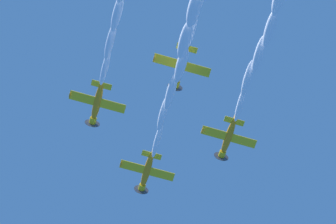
{
  "coord_description": "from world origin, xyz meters",
  "views": [
    {
      "loc": [
        -42.42,
        -15.07,
        2.05
      ],
      "look_at": [
        -14.96,
        -5.65,
        87.08
      ],
      "focal_mm": 66.36,
      "sensor_mm": 36.0,
      "label": 1
    }
  ],
  "objects_px": {
    "airplane_lead": "(146,172)",
    "airplane_left_wingman": "(97,104)",
    "airplane_slot_tail": "(181,67)",
    "airplane_right_wingman": "(228,139)"
  },
  "relations": [
    {
      "from": "airplane_lead",
      "to": "airplane_left_wingman",
      "type": "relative_size",
      "value": 1.0
    },
    {
      "from": "airplane_left_wingman",
      "to": "airplane_slot_tail",
      "type": "relative_size",
      "value": 1.0
    },
    {
      "from": "airplane_slot_tail",
      "to": "airplane_right_wingman",
      "type": "bearing_deg",
      "value": -13.7
    },
    {
      "from": "airplane_left_wingman",
      "to": "airplane_right_wingman",
      "type": "bearing_deg",
      "value": -55.17
    },
    {
      "from": "airplane_lead",
      "to": "airplane_left_wingman",
      "type": "height_order",
      "value": "airplane_left_wingman"
    },
    {
      "from": "airplane_right_wingman",
      "to": "airplane_lead",
      "type": "bearing_deg",
      "value": 85.75
    },
    {
      "from": "airplane_left_wingman",
      "to": "airplane_slot_tail",
      "type": "xyz_separation_m",
      "value": [
        -1.25,
        -13.48,
        -0.02
      ]
    },
    {
      "from": "airplane_lead",
      "to": "airplane_slot_tail",
      "type": "distance_m",
      "value": 17.15
    },
    {
      "from": "airplane_lead",
      "to": "airplane_right_wingman",
      "type": "xyz_separation_m",
      "value": [
        -0.99,
        -13.3,
        0.57
      ]
    },
    {
      "from": "airplane_right_wingman",
      "to": "airplane_slot_tail",
      "type": "relative_size",
      "value": 1.0
    }
  ]
}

